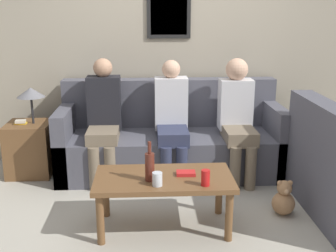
{
  "coord_description": "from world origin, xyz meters",
  "views": [
    {
      "loc": [
        -0.26,
        -3.82,
        1.73
      ],
      "look_at": [
        -0.06,
        -0.14,
        0.69
      ],
      "focal_mm": 45.0,
      "sensor_mm": 36.0,
      "label": 1
    }
  ],
  "objects_px": {
    "wine_bottle": "(150,166)",
    "coffee_table": "(164,184)",
    "person_left": "(104,116)",
    "person_right": "(237,114)",
    "couch_main": "(171,141)",
    "drinking_glass": "(157,179)",
    "teddy_bear": "(284,200)",
    "person_middle": "(172,117)"
  },
  "relations": [
    {
      "from": "person_middle",
      "to": "wine_bottle",
      "type": "bearing_deg",
      "value": -101.66
    },
    {
      "from": "coffee_table",
      "to": "person_right",
      "type": "height_order",
      "value": "person_right"
    },
    {
      "from": "coffee_table",
      "to": "person_left",
      "type": "height_order",
      "value": "person_left"
    },
    {
      "from": "person_right",
      "to": "teddy_bear",
      "type": "bearing_deg",
      "value": -74.83
    },
    {
      "from": "person_middle",
      "to": "teddy_bear",
      "type": "relative_size",
      "value": 3.89
    },
    {
      "from": "coffee_table",
      "to": "teddy_bear",
      "type": "distance_m",
      "value": 1.08
    },
    {
      "from": "teddy_bear",
      "to": "wine_bottle",
      "type": "bearing_deg",
      "value": -167.93
    },
    {
      "from": "coffee_table",
      "to": "person_middle",
      "type": "bearing_deg",
      "value": 83.22
    },
    {
      "from": "wine_bottle",
      "to": "drinking_glass",
      "type": "height_order",
      "value": "wine_bottle"
    },
    {
      "from": "drinking_glass",
      "to": "teddy_bear",
      "type": "height_order",
      "value": "drinking_glass"
    },
    {
      "from": "person_left",
      "to": "person_middle",
      "type": "height_order",
      "value": "person_left"
    },
    {
      "from": "couch_main",
      "to": "person_left",
      "type": "distance_m",
      "value": 0.79
    },
    {
      "from": "drinking_glass",
      "to": "coffee_table",
      "type": "bearing_deg",
      "value": 71.92
    },
    {
      "from": "person_left",
      "to": "wine_bottle",
      "type": "bearing_deg",
      "value": -68.86
    },
    {
      "from": "couch_main",
      "to": "person_right",
      "type": "bearing_deg",
      "value": -16.71
    },
    {
      "from": "wine_bottle",
      "to": "teddy_bear",
      "type": "bearing_deg",
      "value": 12.07
    },
    {
      "from": "wine_bottle",
      "to": "couch_main",
      "type": "bearing_deg",
      "value": 79.77
    },
    {
      "from": "wine_bottle",
      "to": "teddy_bear",
      "type": "height_order",
      "value": "wine_bottle"
    },
    {
      "from": "couch_main",
      "to": "person_right",
      "type": "height_order",
      "value": "person_right"
    },
    {
      "from": "coffee_table",
      "to": "person_middle",
      "type": "height_order",
      "value": "person_middle"
    },
    {
      "from": "person_left",
      "to": "person_right",
      "type": "xyz_separation_m",
      "value": [
        1.37,
        -0.05,
        0.01
      ]
    },
    {
      "from": "coffee_table",
      "to": "drinking_glass",
      "type": "distance_m",
      "value": 0.21
    },
    {
      "from": "person_left",
      "to": "teddy_bear",
      "type": "relative_size",
      "value": 3.96
    },
    {
      "from": "drinking_glass",
      "to": "teddy_bear",
      "type": "relative_size",
      "value": 0.33
    },
    {
      "from": "drinking_glass",
      "to": "person_right",
      "type": "height_order",
      "value": "person_right"
    },
    {
      "from": "couch_main",
      "to": "wine_bottle",
      "type": "distance_m",
      "value": 1.37
    },
    {
      "from": "person_left",
      "to": "teddy_bear",
      "type": "xyz_separation_m",
      "value": [
        1.61,
        -0.94,
        -0.53
      ]
    },
    {
      "from": "person_right",
      "to": "person_left",
      "type": "bearing_deg",
      "value": 177.72
    },
    {
      "from": "couch_main",
      "to": "coffee_table",
      "type": "height_order",
      "value": "couch_main"
    },
    {
      "from": "person_middle",
      "to": "coffee_table",
      "type": "bearing_deg",
      "value": -96.78
    },
    {
      "from": "person_middle",
      "to": "person_right",
      "type": "distance_m",
      "value": 0.67
    },
    {
      "from": "teddy_bear",
      "to": "coffee_table",
      "type": "bearing_deg",
      "value": -170.45
    },
    {
      "from": "wine_bottle",
      "to": "coffee_table",
      "type": "bearing_deg",
      "value": 32.8
    },
    {
      "from": "couch_main",
      "to": "teddy_bear",
      "type": "height_order",
      "value": "couch_main"
    },
    {
      "from": "couch_main",
      "to": "drinking_glass",
      "type": "bearing_deg",
      "value": -97.39
    },
    {
      "from": "couch_main",
      "to": "wine_bottle",
      "type": "height_order",
      "value": "couch_main"
    },
    {
      "from": "couch_main",
      "to": "person_middle",
      "type": "height_order",
      "value": "person_middle"
    },
    {
      "from": "couch_main",
      "to": "teddy_bear",
      "type": "bearing_deg",
      "value": -49.95
    },
    {
      "from": "teddy_bear",
      "to": "person_middle",
      "type": "bearing_deg",
      "value": 134.72
    },
    {
      "from": "person_middle",
      "to": "person_right",
      "type": "bearing_deg",
      "value": -3.17
    },
    {
      "from": "coffee_table",
      "to": "wine_bottle",
      "type": "relative_size",
      "value": 3.47
    },
    {
      "from": "coffee_table",
      "to": "wine_bottle",
      "type": "height_order",
      "value": "wine_bottle"
    }
  ]
}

